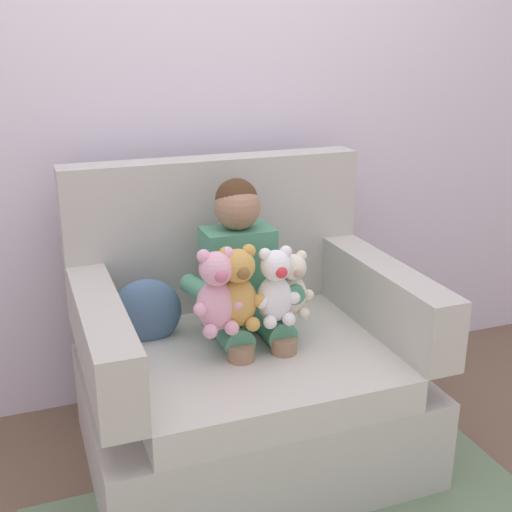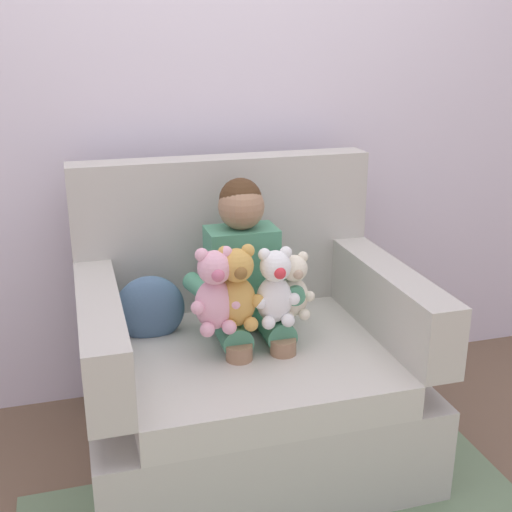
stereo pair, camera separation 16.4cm
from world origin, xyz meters
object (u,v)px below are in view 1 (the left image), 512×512
Objects in this scene: seated_child at (244,281)px; throw_pillow at (146,312)px; plush_cream at (293,286)px; plush_pink at (217,293)px; armchair at (244,369)px; plush_honey at (238,290)px; plush_white at (275,288)px.

seated_child is 3.17× the size of throw_pillow.
plush_pink reaches higher than plush_cream.
throw_pillow is (-0.48, 0.23, -0.12)m from plush_cream.
seated_child is 2.76× the size of plush_pink.
plush_pink reaches higher than throw_pillow.
armchair is 4.58× the size of throw_pillow.
throw_pillow is at bearing 137.95° from plush_pink.
throw_pillow is (-0.34, 0.13, 0.23)m from armchair.
plush_honey is (-0.08, -0.16, 0.04)m from seated_child.
armchair is 3.99× the size of plush_pink.
throw_pillow is at bearing 158.13° from plush_cream.
plush_white is at bearing 10.62° from plush_pink.
plush_white is (-0.08, -0.03, 0.02)m from plush_cream.
plush_honey is 0.08m from plush_pink.
armchair is 0.35m from seated_child.
throw_pillow is (-0.19, 0.26, -0.15)m from plush_pink.
plush_honey reaches higher than plush_white.
plush_honey is at bearing -43.76° from throw_pillow.
plush_honey reaches higher than plush_cream.
seated_child is 0.19m from plush_cream.
plush_pink is (-0.14, -0.13, 0.38)m from armchair.
armchair is 0.40m from plush_white.
armchair is 0.43m from plush_pink.
plush_pink is at bearing -127.21° from seated_child.
seated_child is at bearing 67.50° from plush_honey.
plush_white is (0.21, -0.00, -0.01)m from plush_pink.
throw_pillow is at bearing 139.69° from plush_honey.
seated_child reaches higher than plush_cream.
plush_cream reaches higher than throw_pillow.
armchair is 0.41m from plush_honey.
plush_honey is (-0.21, -0.03, 0.02)m from plush_cream.
plush_pink is at bearing -53.53° from throw_pillow.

